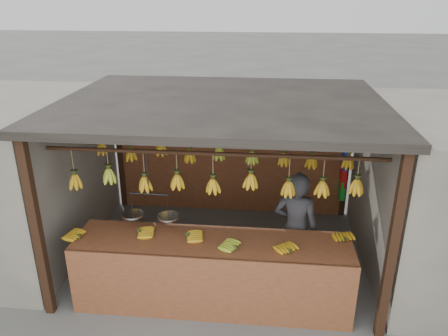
# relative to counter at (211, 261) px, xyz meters

# --- Properties ---
(ground) EXTENTS (80.00, 80.00, 0.00)m
(ground) POSITION_rel_counter_xyz_m (0.00, 1.23, -0.70)
(ground) COLOR #5B5B57
(stall) EXTENTS (4.30, 3.30, 2.40)m
(stall) POSITION_rel_counter_xyz_m (0.00, 1.56, 1.27)
(stall) COLOR black
(stall) RESTS_ON ground
(counter) EXTENTS (3.52, 0.78, 0.96)m
(counter) POSITION_rel_counter_xyz_m (0.00, 0.00, 0.00)
(counter) COLOR brown
(counter) RESTS_ON ground
(hanging_bananas) EXTENTS (3.61, 2.24, 0.40)m
(hanging_bananas) POSITION_rel_counter_xyz_m (0.00, 1.23, 0.92)
(hanging_bananas) COLOR #B88513
(hanging_bananas) RESTS_ON ground
(balance_scale) EXTENTS (0.71, 0.27, 0.86)m
(balance_scale) POSITION_rel_counter_xyz_m (-0.78, 0.23, 0.50)
(balance_scale) COLOR black
(balance_scale) RESTS_ON ground
(vendor) EXTENTS (0.67, 0.51, 1.63)m
(vendor) POSITION_rel_counter_xyz_m (1.04, 0.66, 0.11)
(vendor) COLOR #262628
(vendor) RESTS_ON ground
(bag_bundles) EXTENTS (0.08, 0.26, 1.21)m
(bag_bundles) POSITION_rel_counter_xyz_m (1.94, 2.58, 0.28)
(bag_bundles) COLOR yellow
(bag_bundles) RESTS_ON ground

